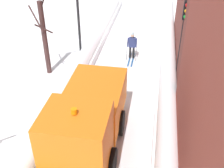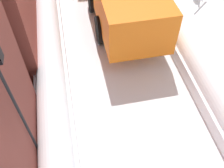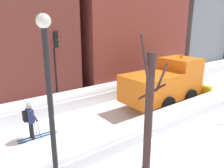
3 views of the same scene
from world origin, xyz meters
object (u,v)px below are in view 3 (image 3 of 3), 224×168
at_px(traffic_light_pole, 56,56).
at_px(street_lamp, 49,87).
at_px(plow_truck, 166,83).
at_px(bare_tree_near, 149,112).
at_px(skier, 30,119).

height_order(traffic_light_pole, street_lamp, street_lamp).
relative_size(traffic_light_pole, street_lamp, 0.86).
relative_size(plow_truck, street_lamp, 1.11).
xyz_separation_m(plow_truck, bare_tree_near, (3.81, -5.55, 0.75)).
bearing_deg(street_lamp, skier, 174.97).
height_order(plow_truck, traffic_light_pole, traffic_light_pole).
xyz_separation_m(skier, bare_tree_near, (4.65, 2.65, 1.23)).
relative_size(skier, bare_tree_near, 0.38).
xyz_separation_m(street_lamp, bare_tree_near, (1.13, 2.96, -1.17)).
distance_m(plow_truck, bare_tree_near, 6.77).
bearing_deg(bare_tree_near, skier, -150.32).
relative_size(traffic_light_pole, bare_tree_near, 0.96).
height_order(street_lamp, bare_tree_near, street_lamp).
xyz_separation_m(traffic_light_pole, bare_tree_near, (7.41, 0.08, -1.01)).
xyz_separation_m(traffic_light_pole, street_lamp, (6.28, -2.88, 0.17)).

